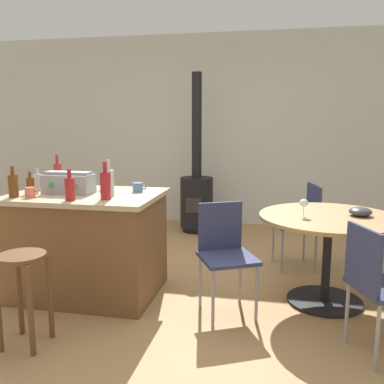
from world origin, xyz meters
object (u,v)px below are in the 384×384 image
(kitchen_island, at_px, (88,244))
(cup_2, at_px, (30,192))
(bottle_3, at_px, (70,188))
(bottle_0, at_px, (13,185))
(bottle_6, at_px, (58,175))
(cup_1, at_px, (105,184))
(serving_bowl, at_px, (360,212))
(wine_glass, at_px, (304,204))
(bottle_2, at_px, (30,185))
(cup_0, at_px, (138,187))
(bottle_5, at_px, (38,182))
(folding_chair_left, at_px, (301,219))
(dining_table, at_px, (328,236))
(folding_chair_right, at_px, (225,249))
(wooden_stool, at_px, (23,280))
(folding_chair_near, at_px, (379,281))
(bottle_1, at_px, (105,185))
(toolbox, at_px, (69,183))
(wood_stove, at_px, (197,193))
(bottle_4, at_px, (109,182))

(kitchen_island, height_order, cup_2, cup_2)
(bottle_3, bearing_deg, bottle_0, 175.82)
(kitchen_island, height_order, bottle_0, bottle_0)
(bottle_6, relative_size, cup_1, 2.56)
(bottle_3, height_order, serving_bowl, bottle_3)
(wine_glass, bearing_deg, kitchen_island, -175.94)
(bottle_2, relative_size, cup_0, 1.51)
(cup_0, bearing_deg, bottle_5, -173.81)
(kitchen_island, relative_size, bottle_2, 6.62)
(folding_chair_left, bearing_deg, bottle_6, -160.48)
(dining_table, xyz_separation_m, folding_chair_right, (-0.80, -0.32, -0.06))
(folding_chair_left, height_order, bottle_3, bottle_3)
(folding_chair_left, bearing_deg, kitchen_island, -150.19)
(folding_chair_right, bearing_deg, serving_bowl, 19.06)
(bottle_6, distance_m, cup_0, 0.81)
(wooden_stool, bearing_deg, folding_chair_near, 8.45)
(kitchen_island, distance_m, bottle_3, 0.62)
(folding_chair_near, xyz_separation_m, serving_bowl, (0.02, 0.81, 0.27))
(wooden_stool, height_order, cup_1, cup_1)
(folding_chair_right, distance_m, bottle_5, 1.76)
(dining_table, distance_m, folding_chair_left, 0.86)
(dining_table, relative_size, bottle_6, 3.68)
(bottle_5, height_order, wine_glass, bottle_5)
(serving_bowl, bearing_deg, folding_chair_left, 116.98)
(kitchen_island, height_order, wooden_stool, kitchen_island)
(bottle_3, bearing_deg, folding_chair_right, 9.88)
(bottle_1, xyz_separation_m, bottle_2, (-0.73, 0.12, -0.04))
(dining_table, bearing_deg, serving_bowl, 9.81)
(toolbox, bearing_deg, bottle_6, 132.47)
(bottle_1, bearing_deg, cup_0, 71.36)
(cup_0, xyz_separation_m, serving_bowl, (1.84, 0.08, -0.15))
(bottle_1, height_order, bottle_2, bottle_1)
(cup_1, bearing_deg, bottle_6, 175.08)
(bottle_0, height_order, bottle_5, bottle_0)
(dining_table, relative_size, bottle_3, 4.56)
(wood_stove, distance_m, bottle_0, 2.75)
(folding_chair_near, distance_m, toolbox, 2.48)
(dining_table, bearing_deg, bottle_6, 178.71)
(kitchen_island, distance_m, bottle_2, 0.69)
(bottle_0, distance_m, cup_2, 0.15)
(bottle_3, distance_m, serving_bowl, 2.30)
(folding_chair_left, bearing_deg, serving_bowl, -63.02)
(bottle_4, bearing_deg, toolbox, 171.13)
(bottle_3, xyz_separation_m, bottle_6, (-0.42, 0.58, 0.02))
(bottle_1, bearing_deg, cup_1, 113.82)
(bottle_3, relative_size, wine_glass, 1.70)
(wood_stove, bearing_deg, bottle_5, -114.84)
(wooden_stool, relative_size, bottle_4, 2.13)
(wood_stove, bearing_deg, folding_chair_left, -42.04)
(wooden_stool, relative_size, serving_bowl, 3.51)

